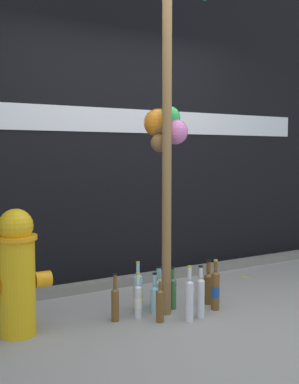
# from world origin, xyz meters

# --- Properties ---
(ground_plane) EXTENTS (14.00, 14.00, 0.00)m
(ground_plane) POSITION_xyz_m (0.00, 0.00, 0.00)
(ground_plane) COLOR gray
(building_wall) EXTENTS (10.00, 0.21, 3.90)m
(building_wall) POSITION_xyz_m (0.00, 1.67, 1.95)
(building_wall) COLOR black
(building_wall) RESTS_ON ground_plane
(curb_strip) EXTENTS (8.00, 0.12, 0.08)m
(curb_strip) POSITION_xyz_m (0.00, 1.31, 0.04)
(curb_strip) COLOR slate
(curb_strip) RESTS_ON ground_plane
(memorial_post) EXTENTS (0.60, 0.34, 3.04)m
(memorial_post) POSITION_xyz_m (-0.20, 0.50, 1.79)
(memorial_post) COLOR olive
(memorial_post) RESTS_ON ground_plane
(fire_hydrant) EXTENTS (0.48, 0.29, 0.88)m
(fire_hydrant) POSITION_xyz_m (-1.35, 0.59, 0.45)
(fire_hydrant) COLOR gold
(fire_hydrant) RESTS_ON ground_plane
(bottle_0) EXTENTS (0.07, 0.07, 0.40)m
(bottle_0) POSITION_xyz_m (-0.40, 0.60, 0.16)
(bottle_0) COLOR #93CCE0
(bottle_0) RESTS_ON ground_plane
(bottle_1) EXTENTS (0.06, 0.06, 0.36)m
(bottle_1) POSITION_xyz_m (-0.65, 0.49, 0.14)
(bottle_1) COLOR brown
(bottle_1) RESTS_ON ground_plane
(bottle_2) EXTENTS (0.08, 0.08, 0.37)m
(bottle_2) POSITION_xyz_m (0.20, 0.46, 0.15)
(bottle_2) COLOR brown
(bottle_2) RESTS_ON ground_plane
(bottle_3) EXTENTS (0.07, 0.07, 0.41)m
(bottle_3) POSITION_xyz_m (0.16, 0.31, 0.17)
(bottle_3) COLOR brown
(bottle_3) RESTS_ON ground_plane
(bottle_4) EXTENTS (0.07, 0.07, 0.32)m
(bottle_4) POSITION_xyz_m (-0.30, 0.49, 0.13)
(bottle_4) COLOR #93CCE0
(bottle_4) RESTS_ON ground_plane
(bottle_5) EXTENTS (0.06, 0.06, 0.42)m
(bottle_5) POSITION_xyz_m (-0.17, 0.20, 0.17)
(bottle_5) COLOR silver
(bottle_5) RESTS_ON ground_plane
(bottle_6) EXTENTS (0.08, 0.08, 0.33)m
(bottle_6) POSITION_xyz_m (-0.18, 0.63, 0.13)
(bottle_6) COLOR #93CCE0
(bottle_6) RESTS_ON ground_plane
(bottle_7) EXTENTS (0.06, 0.06, 0.40)m
(bottle_7) POSITION_xyz_m (-0.05, 0.23, 0.17)
(bottle_7) COLOR silver
(bottle_7) RESTS_ON ground_plane
(bottle_8) EXTENTS (0.06, 0.06, 0.35)m
(bottle_8) POSITION_xyz_m (-0.47, 0.46, 0.14)
(bottle_8) COLOR silver
(bottle_8) RESTS_ON ground_plane
(bottle_9) EXTENTS (0.06, 0.06, 0.35)m
(bottle_9) POSITION_xyz_m (-0.13, 0.51, 0.14)
(bottle_9) COLOR #337038
(bottle_9) RESTS_ON ground_plane
(bottle_10) EXTENTS (0.06, 0.06, 0.32)m
(bottle_10) POSITION_xyz_m (-0.37, 0.30, 0.13)
(bottle_10) COLOR brown
(bottle_10) RESTS_ON ground_plane
(litter_0) EXTENTS (0.09, 0.08, 0.01)m
(litter_0) POSITION_xyz_m (-1.27, 1.08, 0.00)
(litter_0) COLOR #8C99B2
(litter_0) RESTS_ON ground_plane
(litter_1) EXTENTS (0.06, 0.12, 0.01)m
(litter_1) POSITION_xyz_m (1.04, 0.94, 0.00)
(litter_1) COLOR tan
(litter_1) RESTS_ON ground_plane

